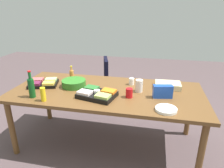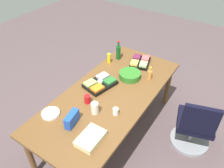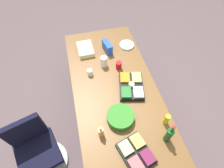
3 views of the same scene
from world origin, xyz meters
name	(u,v)px [view 3 (image 3 of 3)]	position (x,y,z in m)	size (l,w,h in m)	color
ground_plane	(114,114)	(0.00, 0.00, 0.00)	(10.00, 10.00, 0.00)	#564547
conference_table	(114,90)	(0.00, 0.00, 0.72)	(2.39, 1.07, 0.79)	brown
office_chair	(39,152)	(0.45, -1.10, 0.35)	(0.60, 0.60, 0.90)	gray
mayo_jar	(104,62)	(-0.40, -0.05, 0.87)	(0.09, 0.09, 0.15)	white
salad_bowl	(120,117)	(0.45, -0.05, 0.84)	(0.31, 0.31, 0.09)	#2E7223
paper_cup	(90,72)	(-0.28, -0.27, 0.84)	(0.07, 0.07, 0.09)	white
mustard_bottle	(166,120)	(0.62, 0.43, 0.87)	(0.06, 0.06, 0.16)	yellow
paper_plate_stack	(127,45)	(-0.72, 0.38, 0.81)	(0.22, 0.22, 0.03)	white
red_solo_cup	(119,65)	(-0.30, 0.14, 0.85)	(0.08, 0.08, 0.11)	red
chip_bag_blue	(107,47)	(-0.68, 0.06, 0.87)	(0.22, 0.08, 0.15)	blue
wine_bottle	(169,135)	(0.80, 0.37, 0.92)	(0.09, 0.09, 0.32)	#114D1D
veggie_tray	(131,86)	(0.06, 0.21, 0.83)	(0.48, 0.39, 0.09)	black
fruit_platter	(136,153)	(0.87, 0.00, 0.83)	(0.42, 0.37, 0.07)	black
sheet_cake	(85,49)	(-0.76, -0.26, 0.83)	(0.32, 0.22, 0.07)	beige
dressing_bottle	(101,132)	(0.58, -0.30, 0.87)	(0.07, 0.07, 0.20)	#D0863A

